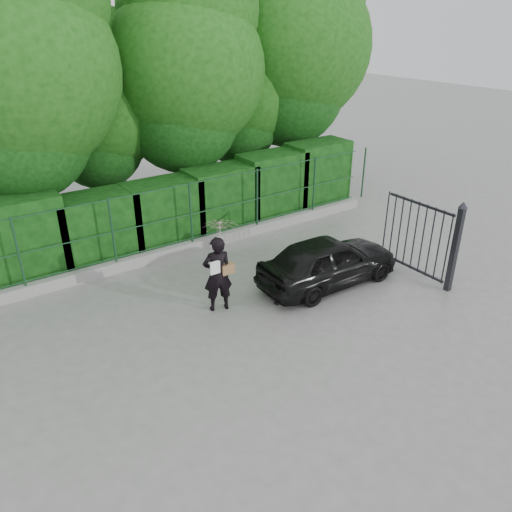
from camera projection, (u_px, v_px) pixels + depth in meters
ground at (273, 326)px, 11.16m from camera, size 80.00×80.00×0.00m
kerb at (181, 249)px, 14.42m from camera, size 14.00×0.25×0.30m
fence at (185, 214)px, 14.07m from camera, size 14.13×0.06×1.80m
hedge at (168, 209)px, 14.84m from camera, size 14.20×1.20×2.28m
trees at (156, 73)px, 15.43m from camera, size 17.10×6.15×8.08m
gate at (439, 241)px, 12.45m from camera, size 0.22×2.33×2.36m
woman at (219, 256)px, 11.28m from camera, size 0.96×0.86×2.19m
car at (328, 261)px, 12.65m from camera, size 3.83×1.62×1.29m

